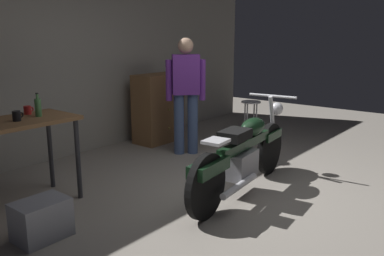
{
  "coord_description": "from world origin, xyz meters",
  "views": [
    {
      "loc": [
        -3.53,
        -2.18,
        1.7
      ],
      "look_at": [
        0.03,
        0.7,
        0.65
      ],
      "focal_mm": 37.82,
      "sensor_mm": 36.0,
      "label": 1
    }
  ],
  "objects_px": {
    "wooden_dresser": "(158,108)",
    "storage_bin": "(41,220)",
    "motorcycle": "(244,153)",
    "mug_red_diner": "(28,110)",
    "bottle": "(38,107)",
    "shop_stool": "(251,110)",
    "person_standing": "(186,91)",
    "mug_black_matte": "(17,116)"
  },
  "relations": [
    {
      "from": "person_standing",
      "to": "bottle",
      "type": "bearing_deg",
      "value": 43.09
    },
    {
      "from": "mug_red_diner",
      "to": "motorcycle",
      "type": "bearing_deg",
      "value": -48.51
    },
    {
      "from": "shop_stool",
      "to": "bottle",
      "type": "distance_m",
      "value": 3.64
    },
    {
      "from": "wooden_dresser",
      "to": "mug_black_matte",
      "type": "xyz_separation_m",
      "value": [
        -2.78,
        -0.79,
        0.4
      ]
    },
    {
      "from": "mug_black_matte",
      "to": "bottle",
      "type": "distance_m",
      "value": 0.26
    },
    {
      "from": "mug_red_diner",
      "to": "shop_stool",
      "type": "bearing_deg",
      "value": -8.54
    },
    {
      "from": "person_standing",
      "to": "wooden_dresser",
      "type": "height_order",
      "value": "person_standing"
    },
    {
      "from": "mug_red_diner",
      "to": "person_standing",
      "type": "bearing_deg",
      "value": -6.01
    },
    {
      "from": "shop_stool",
      "to": "bottle",
      "type": "bearing_deg",
      "value": 174.53
    },
    {
      "from": "motorcycle",
      "to": "storage_bin",
      "type": "bearing_deg",
      "value": 152.36
    },
    {
      "from": "wooden_dresser",
      "to": "mug_red_diner",
      "type": "distance_m",
      "value": 2.62
    },
    {
      "from": "motorcycle",
      "to": "shop_stool",
      "type": "bearing_deg",
      "value": 22.9
    },
    {
      "from": "motorcycle",
      "to": "storage_bin",
      "type": "height_order",
      "value": "motorcycle"
    },
    {
      "from": "bottle",
      "to": "shop_stool",
      "type": "bearing_deg",
      "value": -5.47
    },
    {
      "from": "shop_stool",
      "to": "wooden_dresser",
      "type": "distance_m",
      "value": 1.52
    },
    {
      "from": "motorcycle",
      "to": "mug_red_diner",
      "type": "relative_size",
      "value": 20.63
    },
    {
      "from": "wooden_dresser",
      "to": "storage_bin",
      "type": "bearing_deg",
      "value": -153.74
    },
    {
      "from": "mug_red_diner",
      "to": "mug_black_matte",
      "type": "bearing_deg",
      "value": -135.82
    },
    {
      "from": "person_standing",
      "to": "mug_red_diner",
      "type": "xyz_separation_m",
      "value": [
        -2.28,
        0.24,
        0.02
      ]
    },
    {
      "from": "person_standing",
      "to": "shop_stool",
      "type": "xyz_separation_m",
      "value": [
        1.32,
        -0.3,
        -0.43
      ]
    },
    {
      "from": "mug_red_diner",
      "to": "mug_black_matte",
      "type": "height_order",
      "value": "mug_black_matte"
    },
    {
      "from": "wooden_dresser",
      "to": "mug_black_matte",
      "type": "height_order",
      "value": "wooden_dresser"
    },
    {
      "from": "mug_red_diner",
      "to": "bottle",
      "type": "relative_size",
      "value": 0.44
    },
    {
      "from": "mug_red_diner",
      "to": "bottle",
      "type": "distance_m",
      "value": 0.2
    },
    {
      "from": "shop_stool",
      "to": "storage_bin",
      "type": "bearing_deg",
      "value": -174.54
    },
    {
      "from": "shop_stool",
      "to": "wooden_dresser",
      "type": "bearing_deg",
      "value": 134.11
    },
    {
      "from": "mug_red_diner",
      "to": "mug_black_matte",
      "type": "xyz_separation_m",
      "value": [
        -0.24,
        -0.24,
        0.01
      ]
    },
    {
      "from": "bottle",
      "to": "motorcycle",
      "type": "bearing_deg",
      "value": -45.14
    },
    {
      "from": "shop_stool",
      "to": "person_standing",
      "type": "bearing_deg",
      "value": 167.17
    },
    {
      "from": "storage_bin",
      "to": "bottle",
      "type": "distance_m",
      "value": 1.2
    },
    {
      "from": "wooden_dresser",
      "to": "person_standing",
      "type": "bearing_deg",
      "value": -107.98
    },
    {
      "from": "storage_bin",
      "to": "mug_black_matte",
      "type": "height_order",
      "value": "mug_black_matte"
    },
    {
      "from": "person_standing",
      "to": "mug_red_diner",
      "type": "height_order",
      "value": "person_standing"
    },
    {
      "from": "shop_stool",
      "to": "mug_black_matte",
      "type": "xyz_separation_m",
      "value": [
        -3.84,
        0.3,
        0.45
      ]
    },
    {
      "from": "shop_stool",
      "to": "mug_black_matte",
      "type": "distance_m",
      "value": 3.88
    },
    {
      "from": "person_standing",
      "to": "mug_black_matte",
      "type": "height_order",
      "value": "person_standing"
    },
    {
      "from": "mug_red_diner",
      "to": "mug_black_matte",
      "type": "distance_m",
      "value": 0.34
    },
    {
      "from": "shop_stool",
      "to": "storage_bin",
      "type": "xyz_separation_m",
      "value": [
        -4.07,
        -0.39,
        -0.33
      ]
    },
    {
      "from": "bottle",
      "to": "person_standing",
      "type": "bearing_deg",
      "value": -1.1
    },
    {
      "from": "motorcycle",
      "to": "person_standing",
      "type": "distance_m",
      "value": 1.72
    },
    {
      "from": "storage_bin",
      "to": "bottle",
      "type": "bearing_deg",
      "value": 56.87
    },
    {
      "from": "mug_red_diner",
      "to": "bottle",
      "type": "bearing_deg",
      "value": -88.07
    }
  ]
}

